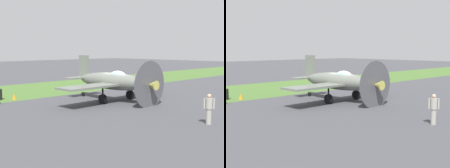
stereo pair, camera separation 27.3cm
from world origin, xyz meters
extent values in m
plane|color=#424247|center=(0.00, 0.00, 0.00)|extent=(160.00, 160.00, 0.00)
cube|color=#476B2D|center=(0.00, -11.06, 0.00)|extent=(120.00, 11.00, 0.01)
ellipsoid|color=slate|center=(0.94, -0.27, 1.61)|extent=(1.53, 7.58, 1.38)
cube|color=slate|center=(0.94, 0.17, 1.44)|extent=(10.70, 2.11, 0.16)
cube|color=slate|center=(1.02, -3.72, 2.61)|extent=(0.14, 1.22, 2.11)
cube|color=slate|center=(1.02, -3.72, 1.72)|extent=(3.57, 1.07, 0.11)
cone|color=#B7B24C|center=(0.86, 3.78, 1.61)|extent=(0.73, 0.79, 0.71)
cylinder|color=#4C4C51|center=(0.86, 3.56, 1.61)|extent=(3.55, 0.12, 3.55)
ellipsoid|color=#8CB2C6|center=(0.93, 0.39, 2.09)|extent=(0.81, 1.57, 0.78)
cylinder|color=black|center=(-0.68, 0.25, 0.38)|extent=(0.26, 0.76, 0.76)
cylinder|color=black|center=(-0.68, 0.25, 0.91)|extent=(0.13, 0.13, 1.07)
cylinder|color=black|center=(2.54, 0.32, 0.38)|extent=(0.26, 0.76, 0.76)
cylinder|color=black|center=(2.54, 0.32, 0.91)|extent=(0.13, 0.13, 1.07)
cylinder|color=black|center=(1.02, -3.83, 0.18)|extent=(0.14, 0.36, 0.36)
cylinder|color=#9E998E|center=(2.89, 9.40, 0.44)|extent=(0.30, 0.30, 0.88)
cylinder|color=#9E998E|center=(2.89, 9.40, 1.19)|extent=(0.38, 0.38, 0.62)
sphere|color=tan|center=(2.89, 9.40, 1.61)|extent=(0.23, 0.23, 0.23)
cylinder|color=#9E998E|center=(2.74, 9.61, 1.19)|extent=(0.11, 0.11, 0.59)
cylinder|color=#9E998E|center=(3.05, 9.19, 1.19)|extent=(0.11, 0.11, 0.59)
cone|color=orange|center=(6.28, -6.52, 0.22)|extent=(0.36, 0.36, 0.44)
camera|label=1|loc=(19.43, 18.22, 4.29)|focal=51.89mm
camera|label=2|loc=(19.24, 18.41, 4.29)|focal=51.89mm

